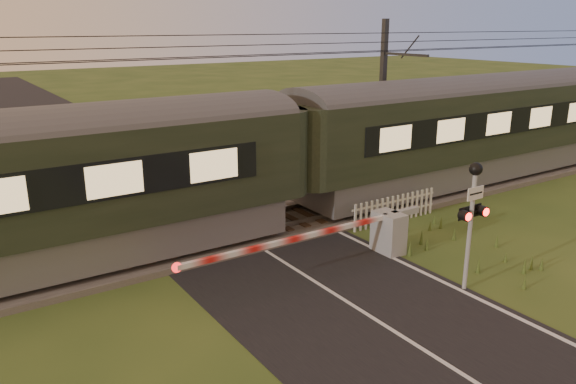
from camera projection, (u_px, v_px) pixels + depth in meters
ground at (376, 321)px, 12.60m from camera, size 160.00×160.00×0.00m
road at (384, 325)px, 12.42m from camera, size 6.00×140.00×0.03m
track_bed at (238, 232)px, 17.78m from camera, size 140.00×3.40×0.39m
overhead_wires at (233, 48)px, 16.15m from camera, size 120.00×0.62×0.62m
train at (286, 155)px, 18.09m from camera, size 44.22×3.05×4.12m
boom_gate at (379, 233)px, 16.01m from camera, size 7.72×0.93×1.24m
crossing_signal at (473, 204)px, 13.46m from camera, size 0.83×0.35×3.28m
picket_fence at (395, 209)px, 18.73m from camera, size 3.65×0.08×0.93m
catenary_mast at (383, 100)px, 22.79m from camera, size 0.21×2.45×6.60m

